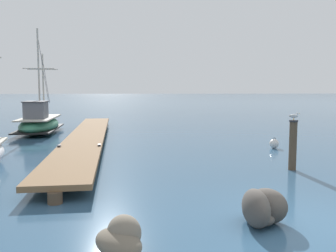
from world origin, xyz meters
name	(u,v)px	position (x,y,z in m)	size (l,w,h in m)	color
ground_plane	(315,225)	(0.00, 0.00, 0.00)	(400.00, 400.00, 0.00)	#335675
floating_dock	(87,136)	(-6.25, 12.20, 0.36)	(2.93, 20.97, 0.53)	brown
fishing_boat_2	(39,123)	(-9.82, 16.72, 0.66)	(2.48, 6.80, 6.56)	#337556
mooring_piling	(293,144)	(1.68, 5.09, 0.90)	(0.30, 0.30, 1.73)	#4C3D2D
perched_seagull	(294,116)	(1.68, 5.09, 1.88)	(0.38, 0.17, 0.27)	gold
shore_rock_near_left	(121,238)	(-3.95, -0.97, 0.25)	(1.13, 1.28, 0.61)	#6C6253
shore_rock_mid_cluster	(261,208)	(-1.11, 0.14, 0.34)	(1.09, 1.30, 0.77)	#504B45
mooring_buoy	(274,144)	(2.77, 9.65, 0.22)	(0.44, 0.44, 0.51)	silver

